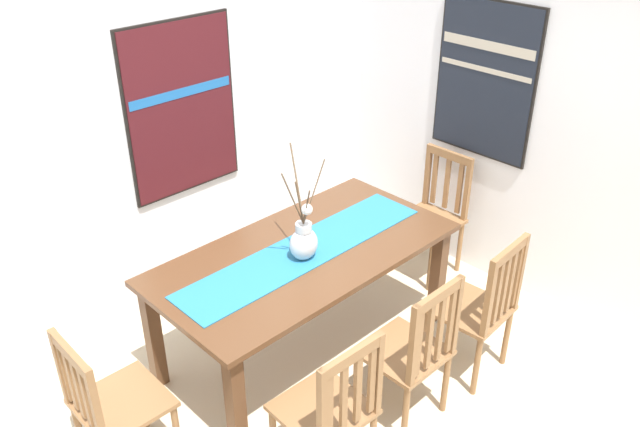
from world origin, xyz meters
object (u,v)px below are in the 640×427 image
object	(u,v)px
centerpiece_vase	(304,240)
chair_2	(331,409)
painting_on_back_wall	(181,109)
dining_table	(305,265)
chair_1	(434,213)
chair_0	(481,305)
chair_3	(110,403)
chair_4	(413,350)
painting_on_side_wall	(485,80)

from	to	relation	value
centerpiece_vase	chair_2	distance (m)	1.02
centerpiece_vase	painting_on_back_wall	xyz separation A→B (m)	(-0.05, 1.09, 0.53)
dining_table	chair_1	bearing A→B (deg)	0.77
dining_table	chair_0	distance (m)	1.08
chair_1	painting_on_back_wall	bearing A→B (deg)	144.87
chair_3	painting_on_back_wall	xyz separation A→B (m)	(1.24, 1.06, 0.93)
chair_3	chair_0	bearing A→B (deg)	-23.38
chair_1	chair_3	bearing A→B (deg)	-179.02
chair_0	chair_4	xyz separation A→B (m)	(-0.59, 0.04, -0.01)
chair_2	chair_1	bearing A→B (deg)	23.63
chair_1	chair_4	xyz separation A→B (m)	(-1.31, -0.85, 0.01)
painting_on_back_wall	chair_0	bearing A→B (deg)	-69.33
chair_1	painting_on_side_wall	xyz separation A→B (m)	(0.24, -0.14, 1.00)
centerpiece_vase	chair_1	distance (m)	1.45
chair_3	dining_table	bearing A→B (deg)	1.18
chair_1	chair_4	world-z (taller)	chair_4
painting_on_side_wall	chair_1	bearing A→B (deg)	149.53
chair_0	painting_on_back_wall	distance (m)	2.23
chair_2	chair_3	world-z (taller)	chair_2
chair_0	painting_on_back_wall	xyz separation A→B (m)	(-0.72, 1.91, 0.91)
chair_1	painting_on_side_wall	bearing A→B (deg)	-30.47
chair_2	chair_4	size ratio (longest dim) A/B	0.99
chair_4	painting_on_back_wall	distance (m)	2.08
chair_1	chair_2	size ratio (longest dim) A/B	1.01
chair_0	painting_on_back_wall	size ratio (longest dim) A/B	0.84
centerpiece_vase	chair_0	distance (m)	1.12
dining_table	painting_on_side_wall	bearing A→B (deg)	-4.57
dining_table	chair_4	world-z (taller)	chair_4
dining_table	chair_1	world-z (taller)	chair_1
painting_on_side_wall	chair_0	bearing A→B (deg)	-142.17
dining_table	painting_on_side_wall	size ratio (longest dim) A/B	1.74
painting_on_back_wall	painting_on_side_wall	size ratio (longest dim) A/B	1.06
painting_on_back_wall	painting_on_side_wall	bearing A→B (deg)	-34.48
chair_1	chair_3	distance (m)	2.68
dining_table	chair_2	size ratio (longest dim) A/B	2.00
dining_table	painting_on_back_wall	distance (m)	1.28
centerpiece_vase	chair_1	xyz separation A→B (m)	(1.39, 0.08, -0.40)
chair_4	painting_on_back_wall	xyz separation A→B (m)	(-0.13, 1.86, 0.92)
dining_table	chair_2	xyz separation A→B (m)	(-0.60, -0.83, -0.17)
chair_3	chair_4	size ratio (longest dim) A/B	0.95
centerpiece_vase	chair_3	size ratio (longest dim) A/B	0.73
centerpiece_vase	chair_3	bearing A→B (deg)	178.65
painting_on_back_wall	painting_on_side_wall	distance (m)	2.04
chair_3	chair_2	bearing A→B (deg)	-46.78
centerpiece_vase	chair_4	xyz separation A→B (m)	(0.08, -0.78, -0.39)
chair_1	centerpiece_vase	bearing A→B (deg)	-176.87
chair_2	dining_table	bearing A→B (deg)	54.14
dining_table	chair_2	world-z (taller)	chair_2
centerpiece_vase	chair_0	bearing A→B (deg)	-50.65
centerpiece_vase	painting_on_back_wall	distance (m)	1.21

